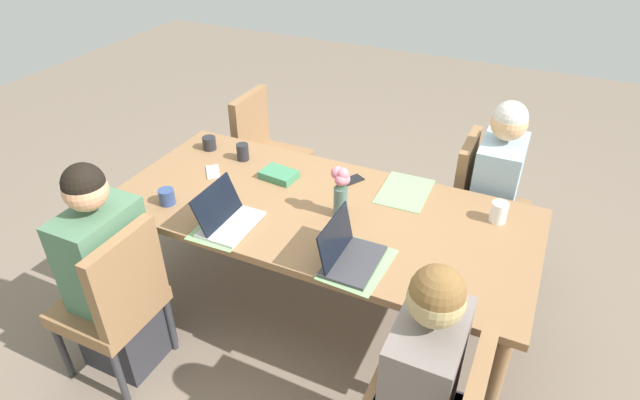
# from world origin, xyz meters

# --- Properties ---
(ground_plane) EXTENTS (10.00, 10.00, 0.00)m
(ground_plane) POSITION_xyz_m (0.00, 0.00, 0.00)
(ground_plane) COLOR #756656
(dining_table) EXTENTS (2.23, 1.01, 0.74)m
(dining_table) POSITION_xyz_m (0.00, 0.00, 0.67)
(dining_table) COLOR olive
(dining_table) RESTS_ON ground_plane
(person_far_left_near) EXTENTS (0.36, 0.40, 1.19)m
(person_far_left_near) POSITION_xyz_m (-0.78, 0.75, 0.53)
(person_far_left_near) COLOR #2D2D33
(person_far_left_near) RESTS_ON ground_plane
(chair_near_left_mid) EXTENTS (0.44, 0.44, 0.90)m
(chair_near_left_mid) POSITION_xyz_m (-0.72, -0.82, 0.50)
(chair_near_left_mid) COLOR olive
(chair_near_left_mid) RESTS_ON ground_plane
(person_near_left_mid) EXTENTS (0.36, 0.40, 1.19)m
(person_near_left_mid) POSITION_xyz_m (-0.79, -0.76, 0.53)
(person_near_left_mid) COLOR #2D2D33
(person_near_left_mid) RESTS_ON ground_plane
(chair_far_left_far) EXTENTS (0.44, 0.44, 0.90)m
(chair_far_left_far) POSITION_xyz_m (0.72, 0.80, 0.50)
(chair_far_left_far) COLOR olive
(chair_far_left_far) RESTS_ON ground_plane
(person_far_left_far) EXTENTS (0.36, 0.40, 1.19)m
(person_far_left_far) POSITION_xyz_m (0.80, 0.74, 0.53)
(person_far_left_far) COLOR #2D2D33
(person_far_left_far) RESTS_ON ground_plane
(chair_near_right_near) EXTENTS (0.44, 0.44, 0.90)m
(chair_near_right_near) POSITION_xyz_m (0.84, -0.85, 0.50)
(chair_near_right_near) COLOR olive
(chair_near_right_near) RESTS_ON ground_plane
(flower_vase) EXTENTS (0.09, 0.10, 0.28)m
(flower_vase) POSITION_xyz_m (-0.12, 0.01, 0.91)
(flower_vase) COLOR #4C6B60
(flower_vase) RESTS_ON dining_table
(placemat_far_left_near) EXTENTS (0.28, 0.37, 0.00)m
(placemat_far_left_near) POSITION_xyz_m (-0.35, 0.34, 0.75)
(placemat_far_left_near) COLOR #7FAD70
(placemat_far_left_near) RESTS_ON dining_table
(placemat_near_left_mid) EXTENTS (0.27, 0.37, 0.00)m
(placemat_near_left_mid) POSITION_xyz_m (-0.36, -0.34, 0.75)
(placemat_near_left_mid) COLOR #7FAD70
(placemat_near_left_mid) RESTS_ON dining_table
(placemat_far_left_far) EXTENTS (0.27, 0.37, 0.00)m
(placemat_far_left_far) POSITION_xyz_m (0.36, 0.34, 0.75)
(placemat_far_left_far) COLOR #7FAD70
(placemat_far_left_far) RESTS_ON dining_table
(laptop_far_left_near) EXTENTS (0.22, 0.32, 0.21)m
(laptop_far_left_near) POSITION_xyz_m (-0.30, 0.34, 0.79)
(laptop_far_left_near) COLOR #38383D
(laptop_far_left_near) RESTS_ON dining_table
(laptop_far_left_far) EXTENTS (0.22, 0.32, 0.20)m
(laptop_far_left_far) POSITION_xyz_m (0.36, 0.34, 0.79)
(laptop_far_left_far) COLOR silver
(laptop_far_left_far) RESTS_ON dining_table
(coffee_mug_near_left) EXTENTS (0.08, 0.08, 0.11)m
(coffee_mug_near_left) POSITION_xyz_m (-0.87, -0.28, 0.80)
(coffee_mug_near_left) COLOR white
(coffee_mug_near_left) RESTS_ON dining_table
(coffee_mug_near_right) EXTENTS (0.08, 0.08, 0.08)m
(coffee_mug_near_right) POSITION_xyz_m (0.76, 0.31, 0.79)
(coffee_mug_near_right) COLOR #33477A
(coffee_mug_near_right) RESTS_ON dining_table
(coffee_mug_centre_left) EXTENTS (0.08, 0.08, 0.08)m
(coffee_mug_centre_left) POSITION_xyz_m (0.91, -0.30, 0.78)
(coffee_mug_centre_left) COLOR #232328
(coffee_mug_centre_left) RESTS_ON dining_table
(coffee_mug_centre_right) EXTENTS (0.07, 0.07, 0.10)m
(coffee_mug_centre_right) POSITION_xyz_m (0.65, -0.28, 0.79)
(coffee_mug_centre_right) COLOR #232328
(coffee_mug_centre_right) RESTS_ON dining_table
(book_red_cover) EXTENTS (0.21, 0.16, 0.04)m
(book_red_cover) POSITION_xyz_m (0.34, -0.18, 0.77)
(book_red_cover) COLOR #3D7F56
(book_red_cover) RESTS_ON dining_table
(phone_black) EXTENTS (0.14, 0.17, 0.01)m
(phone_black) POSITION_xyz_m (-0.04, -0.32, 0.75)
(phone_black) COLOR black
(phone_black) RESTS_ON dining_table
(phone_silver) EXTENTS (0.15, 0.16, 0.01)m
(phone_silver) POSITION_xyz_m (0.73, -0.07, 0.75)
(phone_silver) COLOR silver
(phone_silver) RESTS_ON dining_table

